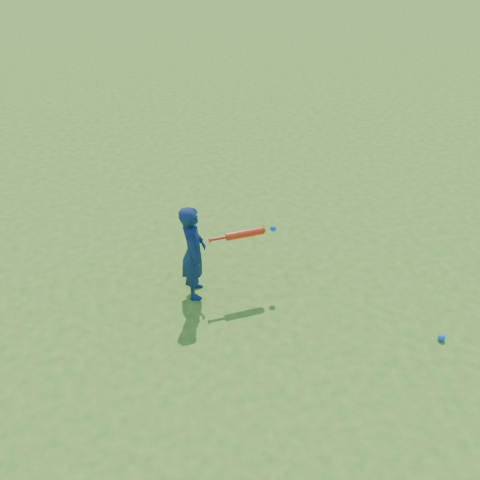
# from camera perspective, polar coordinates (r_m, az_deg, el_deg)

# --- Properties ---
(ground) EXTENTS (80.00, 80.00, 0.00)m
(ground) POSITION_cam_1_polar(r_m,az_deg,el_deg) (5.40, -6.24, -9.41)
(ground) COLOR #3A6A19
(ground) RESTS_ON ground
(child) EXTENTS (0.31, 0.42, 1.07)m
(child) POSITION_cam_1_polar(r_m,az_deg,el_deg) (5.47, -5.00, -1.32)
(child) COLOR #10234D
(child) RESTS_ON ground
(ground_ball_blue) EXTENTS (0.07, 0.07, 0.07)m
(ground_ball_blue) POSITION_cam_1_polar(r_m,az_deg,el_deg) (5.59, 20.69, -9.70)
(ground_ball_blue) COLOR blue
(ground_ball_blue) RESTS_ON ground
(bat_swing) EXTENTS (0.72, 0.12, 0.08)m
(bat_swing) POSITION_cam_1_polar(r_m,az_deg,el_deg) (5.46, 0.76, 0.74)
(bat_swing) COLOR red
(bat_swing) RESTS_ON ground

